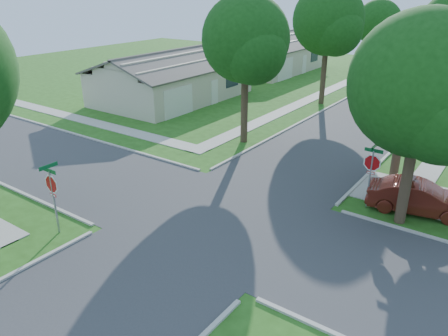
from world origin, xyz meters
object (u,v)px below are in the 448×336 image
(tree_w_mid, at_px, (329,23))
(house_nw_near, at_px, (173,82))
(tree_w_near, at_px, (246,43))
(tree_w_far, at_px, (379,25))
(tree_ne_corner, at_px, (424,91))
(house_nw_far, at_px, (271,57))
(car_driveway, at_px, (419,198))
(car_curb_west, at_px, (413,60))
(tree_e_near, at_px, (412,67))
(car_curb_east, at_px, (444,90))
(stop_sign_ne, at_px, (372,165))
(stop_sign_sw, at_px, (52,187))

(tree_w_mid, height_order, house_nw_near, tree_w_mid)
(tree_w_near, distance_m, tree_w_far, 25.01)
(tree_w_mid, xyz_separation_m, house_nw_near, (-11.35, -6.01, -4.97))
(tree_ne_corner, relative_size, house_nw_far, 0.64)
(car_driveway, height_order, car_curb_west, car_driveway)
(car_driveway, bearing_deg, house_nw_far, 28.73)
(house_nw_far, bearing_deg, car_curb_west, 46.00)
(tree_w_near, xyz_separation_m, tree_w_mid, (0.00, 12.00, 0.37))
(tree_e_near, height_order, tree_w_near, tree_w_near)
(tree_w_mid, bearing_deg, tree_e_near, -51.95)
(car_curb_east, bearing_deg, car_driveway, -77.97)
(tree_w_mid, bearing_deg, car_curb_west, 86.60)
(stop_sign_ne, bearing_deg, tree_w_mid, 119.80)
(tree_w_far, xyz_separation_m, car_driveway, (11.33, -28.51, -4.79))
(stop_sign_sw, height_order, car_driveway, stop_sign_sw)
(house_nw_near, bearing_deg, car_curb_east, 37.20)
(house_nw_far, bearing_deg, tree_ne_corner, -51.19)
(car_driveway, bearing_deg, tree_w_far, 9.85)
(stop_sign_sw, height_order, house_nw_far, house_nw_far)
(stop_sign_ne, distance_m, tree_w_near, 11.07)
(house_nw_near, bearing_deg, tree_w_near, -27.83)
(tree_w_near, relative_size, car_curb_east, 2.39)
(stop_sign_ne, bearing_deg, tree_ne_corner, -16.55)
(stop_sign_ne, height_order, car_driveway, stop_sign_ne)
(tree_e_near, height_order, house_nw_near, tree_e_near)
(stop_sign_ne, bearing_deg, stop_sign_sw, -135.00)
(house_nw_near, height_order, car_curb_west, house_nw_near)
(tree_e_near, bearing_deg, stop_sign_ne, -90.68)
(tree_e_near, relative_size, car_driveway, 1.91)
(tree_e_near, relative_size, house_nw_near, 0.61)
(tree_e_near, height_order, car_curb_east, tree_e_near)
(stop_sign_sw, bearing_deg, tree_ne_corner, 38.84)
(stop_sign_ne, height_order, tree_w_near, tree_w_near)
(stop_sign_ne, height_order, tree_w_mid, tree_w_mid)
(tree_w_near, distance_m, house_nw_near, 13.63)
(stop_sign_ne, relative_size, car_driveway, 0.69)
(house_nw_far, height_order, car_driveway, house_nw_far)
(tree_w_near, distance_m, car_curb_east, 22.67)
(tree_w_mid, relative_size, tree_ne_corner, 1.10)
(stop_sign_sw, height_order, tree_w_far, tree_w_far)
(tree_e_near, xyz_separation_m, house_nw_near, (-20.74, 5.99, -4.13))
(house_nw_far, height_order, car_curb_east, house_nw_far)
(tree_e_near, distance_m, tree_w_mid, 15.26)
(car_driveway, relative_size, car_curb_west, 0.99)
(house_nw_far, xyz_separation_m, car_curb_east, (19.19, -2.43, -0.88))
(tree_w_far, bearing_deg, stop_sign_sw, -90.07)
(tree_w_near, distance_m, car_driveway, 13.02)
(house_nw_far, bearing_deg, stop_sign_sw, -72.90)
(tree_w_mid, xyz_separation_m, car_curb_east, (7.84, 8.56, -5.85))
(tree_w_far, bearing_deg, car_curb_east, -29.50)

